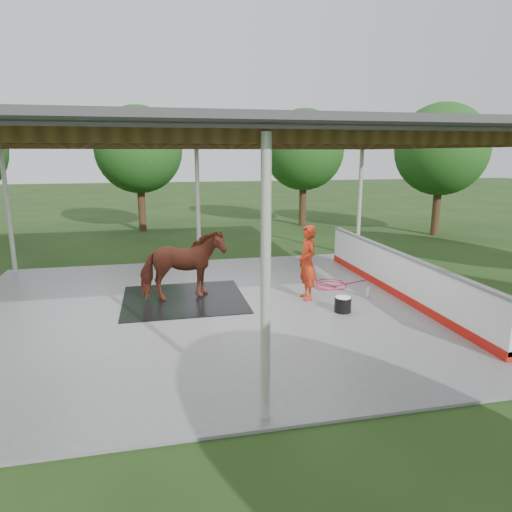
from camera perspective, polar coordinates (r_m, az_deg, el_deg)
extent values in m
plane|color=#1E3814|center=(10.97, -4.67, -6.70)|extent=(100.00, 100.00, 0.00)
cube|color=slate|center=(10.96, -4.67, -6.57)|extent=(12.00, 10.00, 0.05)
cylinder|color=beige|center=(5.96, 1.21, -3.52)|extent=(0.14, 0.14, 3.85)
cylinder|color=beige|center=(15.67, -28.58, 5.09)|extent=(0.14, 0.14, 3.85)
cylinder|color=beige|center=(15.11, -7.26, 6.31)|extent=(0.14, 0.14, 3.85)
cylinder|color=beige|center=(16.62, 12.83, 6.67)|extent=(0.14, 0.14, 3.85)
cube|color=brown|center=(5.92, 0.82, 14.74)|extent=(12.00, 0.10, 0.18)
cube|color=brown|center=(7.39, -1.93, 14.34)|extent=(12.00, 0.10, 0.18)
cube|color=brown|center=(8.87, -3.76, 14.05)|extent=(12.00, 0.10, 0.18)
cube|color=brown|center=(10.35, -5.06, 13.84)|extent=(12.00, 0.10, 0.18)
cube|color=brown|center=(11.84, -6.04, 13.68)|extent=(12.00, 0.10, 0.18)
cube|color=brown|center=(13.33, -6.79, 13.55)|extent=(12.00, 0.10, 0.18)
cube|color=brown|center=(14.82, -7.40, 13.44)|extent=(12.00, 0.10, 0.18)
cube|color=brown|center=(12.45, 22.66, 12.74)|extent=(0.12, 10.00, 0.18)
cube|color=#38383A|center=(10.36, -5.09, 14.95)|extent=(12.60, 10.60, 0.10)
cube|color=#B6170F|center=(12.36, 16.98, -4.24)|extent=(0.14, 8.00, 0.20)
cube|color=white|center=(12.23, 17.15, -2.00)|extent=(0.12, 8.00, 1.00)
cube|color=slate|center=(12.12, 17.31, 0.38)|extent=(0.16, 8.00, 0.06)
cylinder|color=#382314|center=(22.41, -14.08, 5.85)|extent=(0.36, 0.36, 2.20)
sphere|color=#194714|center=(22.27, -14.46, 12.76)|extent=(4.00, 4.00, 4.00)
cylinder|color=#382314|center=(23.58, 5.85, 6.49)|extent=(0.36, 0.36, 2.20)
sphere|color=#194714|center=(23.44, 6.00, 13.06)|extent=(4.00, 4.00, 4.00)
cylinder|color=#382314|center=(22.19, 21.59, 5.28)|extent=(0.36, 0.36, 2.20)
sphere|color=#194714|center=(22.05, 22.17, 12.24)|extent=(4.00, 4.00, 4.00)
cube|color=black|center=(11.65, -8.99, -5.33)|extent=(2.99, 2.81, 0.02)
imported|color=maroon|center=(11.41, -9.14, -1.18)|extent=(2.15, 1.21, 1.72)
imported|color=red|center=(11.39, 6.44, -0.83)|extent=(0.48, 0.70, 1.87)
cylinder|color=black|center=(10.78, 10.79, -6.00)|extent=(0.39, 0.39, 0.34)
cylinder|color=white|center=(10.72, 10.83, -5.14)|extent=(0.36, 0.36, 0.03)
imported|color=silver|center=(11.99, 13.82, -4.39)|extent=(0.15, 0.15, 0.28)
imported|color=#338CD8|center=(10.72, 10.92, -6.61)|extent=(0.11, 0.11, 0.16)
torus|color=#C50E3A|center=(12.81, 9.38, -3.67)|extent=(0.85, 0.85, 0.02)
torus|color=#C50E3A|center=(13.08, 9.19, -3.31)|extent=(0.81, 0.81, 0.02)
torus|color=#C50E3A|center=(12.63, 8.61, -3.87)|extent=(0.58, 0.58, 0.02)
cylinder|color=#C50E3A|center=(13.23, 11.96, -3.25)|extent=(1.24, 0.42, 0.02)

